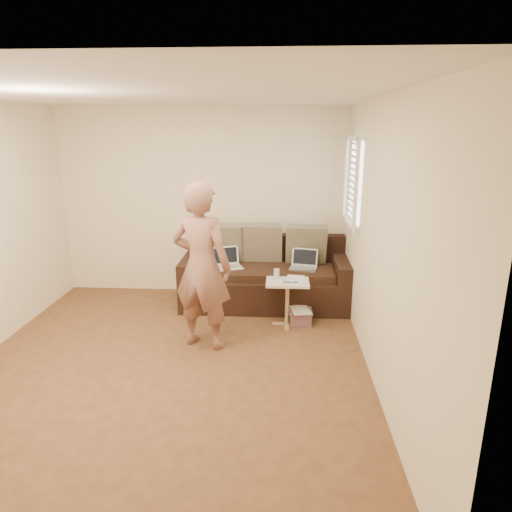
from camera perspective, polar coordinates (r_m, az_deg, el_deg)
name	(u,v)px	position (r m, az deg, el deg)	size (l,w,h in m)	color
floor	(169,368)	(4.74, -11.00, -13.72)	(4.50, 4.50, 0.00)	#50321D
ceiling	(152,93)	(4.13, -13.02, 19.44)	(4.50, 4.50, 0.00)	white
wall_back	(203,203)	(6.40, -6.78, 6.70)	(4.00, 4.00, 0.00)	beige
wall_front	(30,367)	(2.29, -26.71, -12.49)	(4.00, 4.00, 0.00)	beige
wall_right	(380,246)	(4.20, 15.45, 1.29)	(4.50, 4.50, 0.00)	beige
window_blinds	(352,181)	(5.57, 12.11, 9.23)	(0.12, 0.88, 1.08)	white
sofa	(265,274)	(6.06, 1.15, -2.26)	(2.20, 0.95, 0.85)	black
pillow_left	(222,243)	(6.21, -4.30, 1.66)	(0.55, 0.14, 0.55)	#626048
pillow_mid	(262,243)	(6.19, 0.79, 1.65)	(0.55, 0.14, 0.55)	brown
pillow_right	(306,244)	(6.16, 6.36, 1.48)	(0.55, 0.14, 0.55)	#626048
laptop_silver	(303,269)	(5.98, 5.97, -1.65)	(0.35, 0.25, 0.23)	#B7BABC
laptop_white	(228,268)	(6.00, -3.59, -1.51)	(0.37, 0.27, 0.27)	white
person	(202,266)	(4.79, -6.89, -1.33)	(0.66, 0.45, 1.82)	brown
side_table	(287,303)	(5.47, 3.96, -5.97)	(0.51, 0.36, 0.56)	silver
drinking_glass	(277,274)	(5.44, 2.62, -2.26)	(0.07, 0.07, 0.12)	silver
scissors	(291,282)	(5.32, 4.42, -3.32)	(0.18, 0.10, 0.02)	silver
paper_on_table	(295,279)	(5.45, 4.94, -2.92)	(0.21, 0.30, 0.00)	white
striped_box	(300,316)	(5.60, 5.65, -7.63)	(0.28, 0.28, 0.18)	#C91E57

